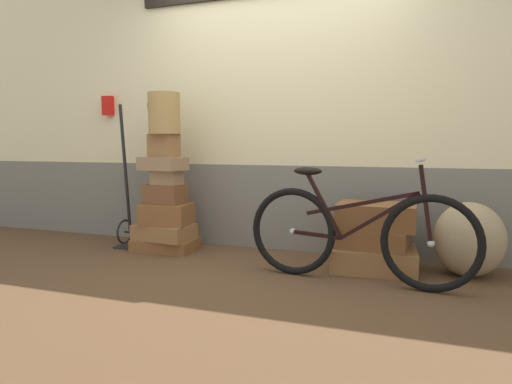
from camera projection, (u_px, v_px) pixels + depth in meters
The scene contains 16 objects.
ground at pixel (249, 273), 3.64m from camera, with size 10.12×5.20×0.06m, color #513823.
station_building at pixel (282, 107), 4.28m from camera, with size 8.12×0.74×2.68m.
suitcase_0 at pixel (166, 244), 4.30m from camera, with size 0.57×0.39×0.11m, color brown.
suitcase_1 at pixel (164, 232), 4.25m from camera, with size 0.53×0.35×0.14m, color olive.
suitcase_2 at pixel (167, 214), 4.23m from camera, with size 0.44×0.34×0.20m, color brown.
suitcase_3 at pixel (165, 194), 4.23m from camera, with size 0.36×0.25×0.18m, color brown.
suitcase_4 at pixel (167, 177), 4.19m from camera, with size 0.25×0.19×0.13m, color #937051.
suitcase_5 at pixel (163, 164), 4.18m from camera, with size 0.40×0.27×0.12m, color #937051.
suitcase_6 at pixel (164, 146), 4.19m from camera, with size 0.26×0.17×0.21m, color olive.
suitcase_7 at pixel (373, 259), 3.61m from camera, with size 0.65×0.48×0.19m, color olive.
suitcase_8 at pixel (373, 238), 3.60m from camera, with size 0.55×0.42×0.15m, color brown.
suitcase_9 at pixel (376, 216), 3.59m from camera, with size 0.60×0.42×0.20m, color brown.
wicker_basket at pixel (164, 113), 4.14m from camera, with size 0.29×0.29×0.38m, color #A8844C.
luggage_trolley at pixel (139, 210), 4.46m from camera, with size 0.41×0.34×1.39m.
burlap_sack at pixel (469, 240), 3.42m from camera, with size 0.51×0.44×0.57m, color #9E8966.
bicycle at pixel (357, 234), 3.26m from camera, with size 1.66×0.46×0.91m.
Camera 1 is at (1.27, -3.31, 1.00)m, focal length 31.80 mm.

